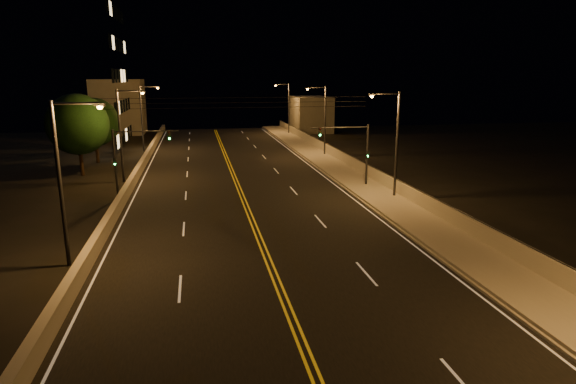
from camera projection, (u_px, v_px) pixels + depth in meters
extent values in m
cube|color=black|center=(253.00, 223.00, 31.98)|extent=(18.00, 120.00, 0.02)
cube|color=gray|center=(405.00, 212.00, 33.92)|extent=(3.60, 120.00, 0.30)
cube|color=gray|center=(380.00, 215.00, 33.60)|extent=(0.14, 120.00, 0.15)
cube|color=#9D9683|center=(427.00, 202.00, 34.07)|extent=(0.30, 120.00, 1.00)
cube|color=#9D9683|center=(107.00, 224.00, 30.19)|extent=(0.45, 120.00, 0.95)
cube|color=gray|center=(310.00, 114.00, 84.75)|extent=(6.00, 10.00, 6.04)
cube|color=gray|center=(119.00, 107.00, 80.95)|extent=(8.00, 8.00, 9.03)
cylinder|color=black|center=(428.00, 195.00, 33.95)|extent=(0.06, 120.00, 0.06)
cube|color=silver|center=(118.00, 230.00, 30.40)|extent=(0.12, 116.00, 0.00)
cube|color=silver|center=(375.00, 216.00, 33.55)|extent=(0.12, 116.00, 0.00)
cube|color=gold|center=(251.00, 223.00, 31.95)|extent=(0.12, 116.00, 0.00)
cube|color=gold|center=(255.00, 222.00, 32.01)|extent=(0.12, 116.00, 0.00)
cube|color=silver|center=(180.00, 288.00, 22.08)|extent=(0.12, 3.00, 0.00)
cube|color=silver|center=(184.00, 229.00, 30.68)|extent=(0.12, 3.00, 0.00)
cube|color=silver|center=(186.00, 195.00, 39.27)|extent=(0.12, 3.00, 0.00)
cube|color=silver|center=(187.00, 174.00, 47.86)|extent=(0.12, 3.00, 0.00)
cube|color=silver|center=(188.00, 159.00, 56.46)|extent=(0.12, 3.00, 0.00)
cube|color=silver|center=(189.00, 148.00, 65.05)|extent=(0.12, 3.00, 0.00)
cube|color=silver|center=(189.00, 140.00, 73.64)|extent=(0.12, 3.00, 0.00)
cube|color=silver|center=(190.00, 133.00, 82.24)|extent=(0.12, 3.00, 0.00)
cube|color=silver|center=(366.00, 273.00, 23.73)|extent=(0.12, 3.00, 0.00)
cube|color=silver|center=(320.00, 221.00, 32.32)|extent=(0.12, 3.00, 0.00)
cube|color=silver|center=(294.00, 191.00, 40.92)|extent=(0.12, 3.00, 0.00)
cube|color=silver|center=(276.00, 171.00, 49.51)|extent=(0.12, 3.00, 0.00)
cube|color=silver|center=(264.00, 157.00, 58.10)|extent=(0.12, 3.00, 0.00)
cube|color=silver|center=(255.00, 146.00, 66.70)|extent=(0.12, 3.00, 0.00)
cube|color=silver|center=(248.00, 138.00, 75.29)|extent=(0.12, 3.00, 0.00)
cube|color=silver|center=(242.00, 132.00, 83.88)|extent=(0.12, 3.00, 0.00)
cylinder|color=#2D2D33|center=(397.00, 147.00, 37.26)|extent=(0.20, 0.20, 8.38)
cylinder|color=#2D2D33|center=(386.00, 94.00, 36.11)|extent=(2.20, 0.12, 0.12)
cube|color=#2D2D33|center=(372.00, 95.00, 35.92)|extent=(0.50, 0.25, 0.14)
sphere|color=#FF9E2D|center=(372.00, 96.00, 35.95)|extent=(0.28, 0.28, 0.28)
cylinder|color=#2D2D33|center=(325.00, 122.00, 57.54)|extent=(0.20, 0.20, 8.38)
cylinder|color=#2D2D33|center=(317.00, 87.00, 56.40)|extent=(2.20, 0.12, 0.12)
cube|color=#2D2D33|center=(307.00, 88.00, 56.21)|extent=(0.50, 0.25, 0.14)
sphere|color=#FF9E2D|center=(307.00, 89.00, 56.23)|extent=(0.28, 0.28, 0.28)
cylinder|color=#2D2D33|center=(289.00, 109.00, 79.40)|extent=(0.20, 0.20, 8.38)
cylinder|color=#2D2D33|center=(282.00, 84.00, 78.25)|extent=(2.20, 0.12, 0.12)
cube|color=#2D2D33|center=(276.00, 85.00, 78.06)|extent=(0.50, 0.25, 0.14)
sphere|color=#FF9E2D|center=(276.00, 85.00, 78.09)|extent=(0.28, 0.28, 0.28)
cylinder|color=#2D2D33|center=(60.00, 186.00, 23.85)|extent=(0.20, 0.20, 8.38)
cylinder|color=#2D2D33|center=(75.00, 103.00, 23.11)|extent=(2.20, 0.12, 0.12)
cube|color=#2D2D33|center=(100.00, 105.00, 23.32)|extent=(0.50, 0.25, 0.14)
sphere|color=#FF9E2D|center=(100.00, 107.00, 23.35)|extent=(0.28, 0.28, 0.28)
cylinder|color=#2D2D33|center=(120.00, 137.00, 43.44)|extent=(0.20, 0.20, 8.38)
cylinder|color=#2D2D33|center=(129.00, 91.00, 42.69)|extent=(2.20, 0.12, 0.12)
cube|color=#2D2D33|center=(142.00, 92.00, 42.91)|extent=(0.50, 0.25, 0.14)
sphere|color=#FF9E2D|center=(142.00, 93.00, 42.93)|extent=(0.28, 0.28, 0.28)
cylinder|color=#2D2D33|center=(142.00, 119.00, 61.60)|extent=(0.20, 0.20, 8.38)
cylinder|color=#2D2D33|center=(149.00, 87.00, 60.85)|extent=(2.20, 0.12, 0.12)
cube|color=#2D2D33|center=(158.00, 87.00, 61.07)|extent=(0.50, 0.25, 0.14)
sphere|color=#FF9E2D|center=(158.00, 88.00, 61.09)|extent=(0.28, 0.28, 0.28)
cylinder|color=#2D2D33|center=(367.00, 156.00, 41.58)|extent=(0.18, 0.18, 5.50)
cylinder|color=#2D2D33|center=(340.00, 127.00, 40.52)|extent=(5.00, 0.10, 0.10)
cube|color=black|center=(320.00, 132.00, 40.28)|extent=(0.28, 0.18, 0.80)
sphere|color=#19FF4C|center=(320.00, 135.00, 40.24)|extent=(0.14, 0.14, 0.14)
cube|color=black|center=(368.00, 154.00, 41.38)|extent=(0.22, 0.14, 0.55)
cylinder|color=#2D2D33|center=(115.00, 164.00, 37.77)|extent=(0.18, 0.18, 5.50)
cylinder|color=#2D2D33|center=(146.00, 131.00, 37.63)|extent=(5.00, 0.10, 0.10)
cube|color=black|center=(169.00, 135.00, 38.03)|extent=(0.28, 0.18, 0.80)
sphere|color=#19FF4C|center=(169.00, 139.00, 37.99)|extent=(0.14, 0.14, 0.14)
cube|color=black|center=(115.00, 162.00, 37.57)|extent=(0.22, 0.14, 0.55)
cylinder|color=black|center=(238.00, 108.00, 39.41)|extent=(22.00, 0.03, 0.03)
cylinder|color=black|center=(238.00, 103.00, 39.32)|extent=(22.00, 0.03, 0.03)
cylinder|color=black|center=(237.00, 98.00, 39.23)|extent=(22.00, 0.03, 0.03)
cube|color=gray|center=(11.00, 27.00, 57.07)|extent=(24.00, 15.00, 30.44)
cylinder|color=black|center=(81.00, 161.00, 47.05)|extent=(0.36, 0.36, 2.77)
sphere|color=black|center=(78.00, 124.00, 46.21)|extent=(5.85, 5.85, 5.85)
cylinder|color=black|center=(97.00, 151.00, 54.12)|extent=(0.36, 0.36, 2.53)
sphere|color=black|center=(94.00, 122.00, 53.35)|extent=(5.33, 5.33, 5.33)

